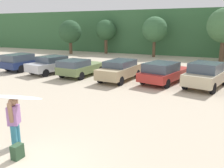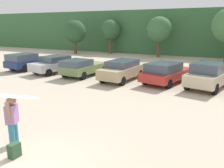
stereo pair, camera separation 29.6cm
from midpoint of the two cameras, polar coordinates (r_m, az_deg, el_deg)
hillside_ridge at (r=38.69m, az=19.45°, el=11.63°), size 108.00×12.00×6.07m
tree_far_left at (r=34.98m, az=-8.62°, el=12.19°), size 3.17×3.17×4.69m
tree_ridge_back at (r=34.79m, az=-0.15°, el=12.66°), size 2.85×2.85×4.75m
tree_far_right at (r=31.26m, az=11.42°, el=12.56°), size 3.17×3.17×5.04m
parked_car_navy at (r=23.17m, az=-18.66°, el=5.24°), size 2.47×4.97×1.49m
parked_car_silver at (r=20.82m, az=-12.97°, el=4.66°), size 2.78×4.42×1.43m
parked_car_olive_green at (r=19.06m, az=-6.65°, el=4.05°), size 2.17×4.19×1.38m
parked_car_tan at (r=17.44m, az=2.90°, el=3.43°), size 2.04×4.34×1.47m
parked_car_red at (r=17.02m, az=13.26°, el=2.74°), size 2.92×4.91×1.47m
parked_car_champagne at (r=16.41m, az=22.51°, el=1.94°), size 2.73×4.39×1.64m
person_adult at (r=8.46m, az=-21.77°, el=-7.70°), size 0.48×0.74×1.66m
surfboard_white at (r=8.23m, az=-21.51°, el=-2.77°), size 1.92×0.91×0.12m
backpack_dropped at (r=8.00m, az=-21.22°, el=-14.52°), size 0.24×0.34×0.45m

